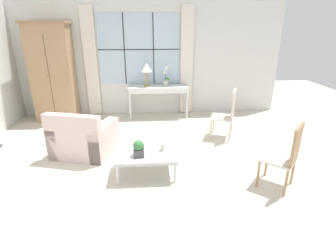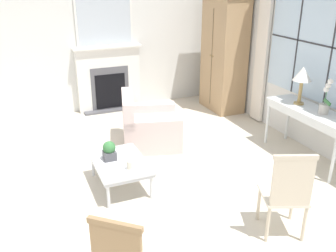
# 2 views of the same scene
# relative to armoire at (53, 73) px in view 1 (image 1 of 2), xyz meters

# --- Properties ---
(ground_plane) EXTENTS (14.00, 14.00, 0.00)m
(ground_plane) POSITION_rel_armoire_xyz_m (2.04, -2.68, -1.16)
(ground_plane) COLOR beige
(wall_back_windowed) EXTENTS (7.20, 0.14, 2.80)m
(wall_back_windowed) POSITION_rel_armoire_xyz_m (2.04, 0.34, 0.25)
(wall_back_windowed) COLOR silver
(wall_back_windowed) RESTS_ON ground_plane
(armoire) EXTENTS (1.02, 0.60, 2.30)m
(armoire) POSITION_rel_armoire_xyz_m (0.00, 0.00, 0.00)
(armoire) COLOR tan
(armoire) RESTS_ON ground_plane
(console_table) EXTENTS (1.49, 0.49, 0.79)m
(console_table) POSITION_rel_armoire_xyz_m (2.50, 0.01, -0.46)
(console_table) COLOR silver
(console_table) RESTS_ON ground_plane
(table_lamp) EXTENTS (0.28, 0.28, 0.57)m
(table_lamp) POSITION_rel_armoire_xyz_m (2.21, 0.01, 0.07)
(table_lamp) COLOR #9E7F47
(table_lamp) RESTS_ON console_table
(potted_orchid) EXTENTS (0.18, 0.14, 0.51)m
(potted_orchid) POSITION_rel_armoire_xyz_m (2.68, 0.05, -0.19)
(potted_orchid) COLOR #BCB7AD
(potted_orchid) RESTS_ON console_table
(armchair_upholstered) EXTENTS (1.17, 1.11, 0.85)m
(armchair_upholstered) POSITION_rel_armoire_xyz_m (1.07, -2.00, -0.88)
(armchair_upholstered) COLOR beige
(armchair_upholstered) RESTS_ON ground_plane
(side_chair_wooden) EXTENTS (0.57, 0.57, 1.02)m
(side_chair_wooden) POSITION_rel_armoire_xyz_m (3.84, -1.50, -0.59)
(side_chair_wooden) COLOR beige
(side_chair_wooden) RESTS_ON ground_plane
(accent_chair_wooden) EXTENTS (0.62, 0.62, 0.98)m
(accent_chair_wooden) POSITION_rel_armoire_xyz_m (4.14, -3.33, -0.61)
(accent_chair_wooden) COLOR beige
(accent_chair_wooden) RESTS_ON ground_plane
(coffee_table) EXTENTS (0.95, 0.65, 0.37)m
(coffee_table) POSITION_rel_armoire_xyz_m (2.20, -2.80, -0.83)
(coffee_table) COLOR silver
(coffee_table) RESTS_ON ground_plane
(potted_plant_small) EXTENTS (0.17, 0.17, 0.25)m
(potted_plant_small) POSITION_rel_armoire_xyz_m (2.09, -2.91, -0.66)
(potted_plant_small) COLOR #4C4C51
(potted_plant_small) RESTS_ON coffee_table
(pillar_candle) EXTENTS (0.09, 0.09, 0.12)m
(pillar_candle) POSITION_rel_armoire_xyz_m (2.45, -2.75, -0.73)
(pillar_candle) COLOR silver
(pillar_candle) RESTS_ON coffee_table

